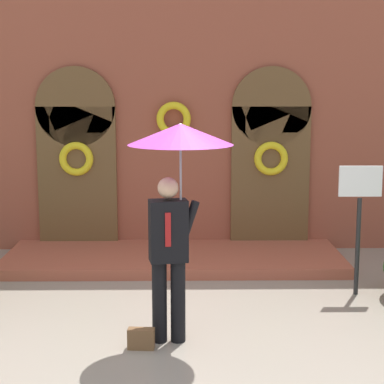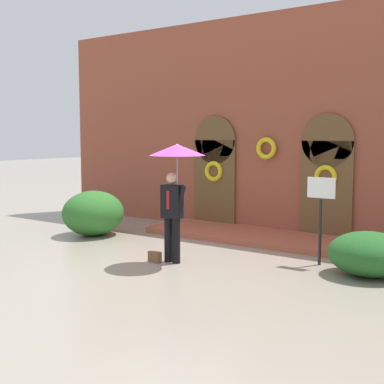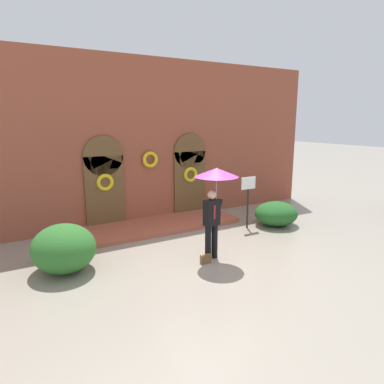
% 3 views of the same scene
% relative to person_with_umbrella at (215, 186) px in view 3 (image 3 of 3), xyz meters
% --- Properties ---
extents(ground_plane, '(80.00, 80.00, 0.00)m').
position_rel_person_with_umbrella_xyz_m(ground_plane, '(-0.09, 0.01, -1.91)').
color(ground_plane, gray).
extents(building_facade, '(14.00, 2.30, 5.60)m').
position_rel_person_with_umbrella_xyz_m(building_facade, '(-0.09, 4.17, 0.76)').
color(building_facade, brown).
rests_on(building_facade, ground).
extents(person_with_umbrella, '(1.10, 1.10, 2.36)m').
position_rel_person_with_umbrella_xyz_m(person_with_umbrella, '(0.00, 0.00, 0.00)').
color(person_with_umbrella, black).
rests_on(person_with_umbrella, ground).
extents(handbag, '(0.29, 0.14, 0.22)m').
position_rel_person_with_umbrella_xyz_m(handbag, '(-0.39, -0.20, -1.80)').
color(handbag, brown).
rests_on(handbag, ground).
extents(sign_post, '(0.56, 0.06, 1.72)m').
position_rel_person_with_umbrella_xyz_m(sign_post, '(2.35, 1.55, -0.75)').
color(sign_post, black).
rests_on(sign_post, ground).
extents(shrub_left, '(1.47, 1.61, 1.13)m').
position_rel_person_with_umbrella_xyz_m(shrub_left, '(-3.53, 1.12, -1.35)').
color(shrub_left, '#2D6B28').
rests_on(shrub_left, ground).
extents(shrub_right, '(1.50, 1.38, 0.80)m').
position_rel_person_with_umbrella_xyz_m(shrub_right, '(3.40, 1.30, -1.51)').
color(shrub_right, '#235B23').
rests_on(shrub_right, ground).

